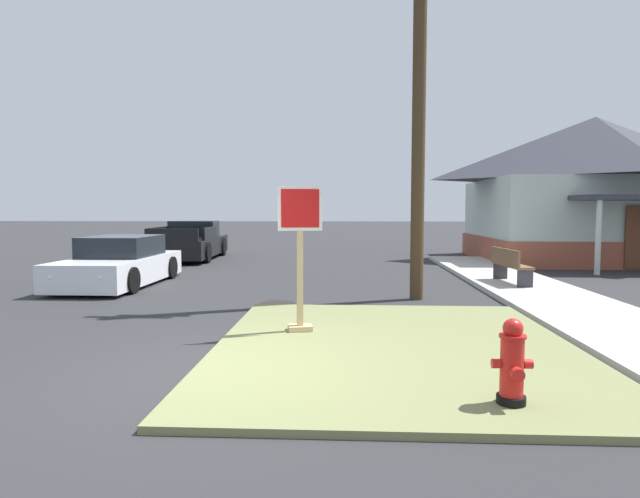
# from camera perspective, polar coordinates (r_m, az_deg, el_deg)

# --- Properties ---
(ground_plane) EXTENTS (160.00, 160.00, 0.00)m
(ground_plane) POSITION_cam_1_polar(r_m,az_deg,el_deg) (6.49, -11.91, -13.11)
(ground_plane) COLOR #2B2B2D
(grass_corner_patch) EXTENTS (4.91, 5.83, 0.08)m
(grass_corner_patch) POSITION_cam_1_polar(r_m,az_deg,el_deg) (7.46, 8.06, -10.42)
(grass_corner_patch) COLOR olive
(grass_corner_patch) RESTS_ON ground
(sidewalk_strip) EXTENTS (2.20, 17.85, 0.12)m
(sidewalk_strip) POSITION_cam_1_polar(r_m,az_deg,el_deg) (12.57, 23.05, -4.61)
(sidewalk_strip) COLOR #B2AFA8
(sidewalk_strip) RESTS_ON ground
(fire_hydrant) EXTENTS (0.38, 0.34, 0.82)m
(fire_hydrant) POSITION_cam_1_polar(r_m,az_deg,el_deg) (5.42, 20.15, -11.65)
(fire_hydrant) COLOR black
(fire_hydrant) RESTS_ON grass_corner_patch
(stop_sign) EXTENTS (0.66, 0.35, 2.21)m
(stop_sign) POSITION_cam_1_polar(r_m,az_deg,el_deg) (7.97, -2.19, -1.47)
(stop_sign) COLOR tan
(stop_sign) RESTS_ON grass_corner_patch
(manhole_cover) EXTENTS (0.70, 0.70, 0.02)m
(manhole_cover) POSITION_cam_1_polar(r_m,az_deg,el_deg) (10.86, -4.60, -5.91)
(manhole_cover) COLOR black
(manhole_cover) RESTS_ON ground
(parked_sedan_white) EXTENTS (1.97, 4.38, 1.25)m
(parked_sedan_white) POSITION_cam_1_polar(r_m,az_deg,el_deg) (14.40, -20.93, -1.52)
(parked_sedan_white) COLOR silver
(parked_sedan_white) RESTS_ON ground
(pickup_truck_black) EXTENTS (2.36, 5.25, 1.48)m
(pickup_truck_black) POSITION_cam_1_polar(r_m,az_deg,el_deg) (21.17, -13.88, 0.62)
(pickup_truck_black) COLOR black
(pickup_truck_black) RESTS_ON ground
(street_bench) EXTENTS (0.55, 1.71, 0.85)m
(street_bench) POSITION_cam_1_polar(r_m,az_deg,el_deg) (13.78, 19.91, -1.53)
(street_bench) COLOR brown
(street_bench) RESTS_ON sidewalk_strip
(utility_pole) EXTENTS (1.54, 0.28, 9.93)m
(utility_pole) POSITION_cam_1_polar(r_m,az_deg,el_deg) (11.84, 10.77, 20.06)
(utility_pole) COLOR #42301E
(utility_pole) RESTS_ON ground
(corner_house) EXTENTS (8.67, 8.07, 5.39)m
(corner_house) POSITION_cam_1_polar(r_m,az_deg,el_deg) (22.39, 27.59, 5.96)
(corner_house) COLOR brown
(corner_house) RESTS_ON ground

